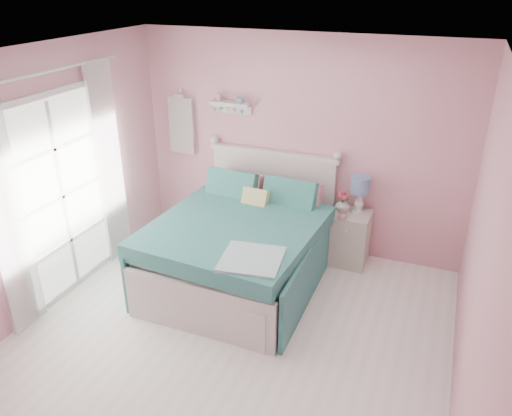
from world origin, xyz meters
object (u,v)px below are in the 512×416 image
Objects in this scene: bed at (241,247)px; nightstand at (349,238)px; teacup at (342,215)px; table_lamp at (360,188)px; vase at (343,204)px.

nightstand is (1.03, 0.81, -0.08)m from bed.
teacup is at bearing -112.28° from nightstand.
bed is 1.52m from table_lamp.
bed is at bearing -141.07° from table_lamp.
table_lamp is at bearing 48.94° from nightstand.
table_lamp reaches higher than vase.
bed is 4.93× the size of table_lamp.
teacup reaches higher than nightstand.
teacup is at bearing -119.04° from table_lamp.
vase is 1.88× the size of teacup.
nightstand is 0.40m from teacup.
bed is at bearing -138.08° from vase.
vase is (-0.11, 0.02, 0.41)m from nightstand.
bed is at bearing -141.83° from nightstand.
vase reaches higher than teacup.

